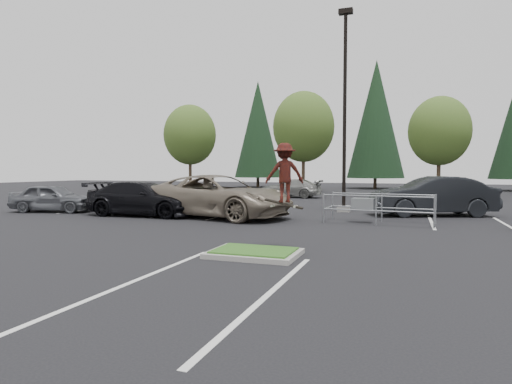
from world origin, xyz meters
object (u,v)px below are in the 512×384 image
(light_pole, at_px, (345,122))
(cart_corral, at_px, (367,204))
(decid_b, at_px, (304,129))
(car_l_tan, at_px, (218,196))
(car_far_silver, at_px, (290,188))
(car_l_grey, at_px, (53,198))
(decid_a, at_px, (190,137))
(conif_a, at_px, (258,129))
(car_l_black, at_px, (144,199))
(skateboarder, at_px, (284,173))
(conif_b, at_px, (376,119))
(decid_c, at_px, (439,133))
(car_r_charc, at_px, (432,196))

(light_pole, xyz_separation_m, cart_corral, (1.53, -4.25, -3.81))
(decid_b, distance_m, car_l_tan, 23.55)
(light_pole, relative_size, car_far_silver, 2.09)
(car_l_grey, height_order, car_far_silver, car_l_grey)
(decid_a, height_order, conif_a, conif_a)
(light_pole, distance_m, car_l_black, 10.55)
(decid_a, bearing_deg, skateboarder, -57.51)
(conif_b, relative_size, car_far_silver, 2.99)
(decid_a, height_order, car_far_silver, decid_a)
(light_pole, xyz_separation_m, decid_c, (5.49, 17.83, 0.69))
(car_l_tan, relative_size, car_r_charc, 1.24)
(car_l_grey, bearing_deg, decid_a, -1.86)
(car_l_tan, xyz_separation_m, car_l_grey, (-8.94, -0.59, -0.25))
(car_l_black, relative_size, car_r_charc, 0.99)
(car_l_grey, bearing_deg, decid_c, -53.49)
(light_pole, height_order, decid_b, light_pole)
(skateboarder, bearing_deg, car_l_tan, -79.06)
(skateboarder, height_order, car_l_tan, skateboarder)
(conif_a, distance_m, conif_b, 14.03)
(decid_a, bearing_deg, decid_b, 2.39)
(skateboarder, bearing_deg, decid_c, -126.94)
(decid_a, height_order, conif_b, conif_b)
(decid_a, height_order, cart_corral, decid_a)
(light_pole, height_order, conif_a, conif_a)
(decid_a, xyz_separation_m, car_l_tan, (13.51, -22.44, -4.63))
(decid_b, bearing_deg, cart_corral, -70.57)
(cart_corral, xyz_separation_m, skateboarder, (-1.55, -6.75, 1.31))
(conif_a, relative_size, skateboarder, 7.46)
(decid_c, distance_m, car_l_black, 27.15)
(light_pole, xyz_separation_m, car_l_grey, (-13.94, -5.00, -3.85))
(conif_b, distance_m, cart_corral, 33.57)
(light_pole, relative_size, skateboarder, 5.81)
(cart_corral, distance_m, car_l_tan, 6.53)
(light_pole, relative_size, cart_corral, 2.36)
(decid_a, height_order, car_l_grey, decid_a)
(decid_c, bearing_deg, car_l_grey, -130.39)
(decid_c, relative_size, conif_b, 0.58)
(decid_c, xyz_separation_m, car_far_silver, (-10.99, -7.83, -4.55))
(decid_c, bearing_deg, decid_a, 179.52)
(car_l_grey, relative_size, car_r_charc, 0.75)
(car_l_black, distance_m, car_l_grey, 5.44)
(car_l_black, bearing_deg, conif_a, 8.97)
(car_r_charc, bearing_deg, car_far_silver, -158.38)
(conif_a, xyz_separation_m, cart_corral, (16.03, -32.25, -6.35))
(car_l_tan, xyz_separation_m, car_far_silver, (-0.50, 14.41, -0.25))
(conif_a, bearing_deg, car_l_tan, -73.66)
(car_far_silver, bearing_deg, decid_a, -119.79)
(car_far_silver, bearing_deg, conif_a, -151.53)
(light_pole, bearing_deg, decid_b, 109.35)
(car_l_tan, bearing_deg, skateboarder, -131.26)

